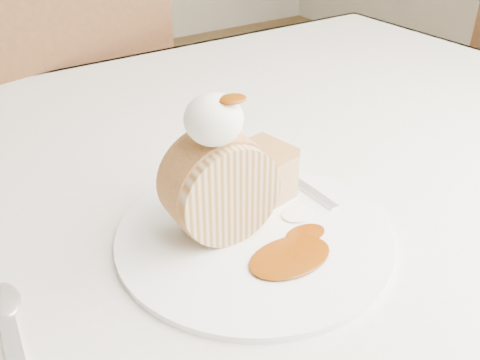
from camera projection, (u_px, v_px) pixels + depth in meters
table at (204, 225)px, 0.71m from camera, size 1.40×0.90×0.75m
chair_far at (59, 134)px, 1.17m from camera, size 0.55×0.55×0.97m
plate at (254, 235)px, 0.54m from camera, size 0.32×0.32×0.01m
roulade_slice at (220, 187)px, 0.51m from camera, size 0.11×0.06×0.10m
cake_chunk at (260, 177)px, 0.58m from camera, size 0.07×0.07×0.05m
whipped_cream at (214, 120)px, 0.46m from camera, size 0.05×0.05×0.05m
caramel_drizzle at (232, 93)px, 0.45m from camera, size 0.03×0.02×0.01m
caramel_pool at (290, 257)px, 0.50m from camera, size 0.09×0.07×0.00m
fork at (300, 184)px, 0.61m from camera, size 0.02×0.16×0.00m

